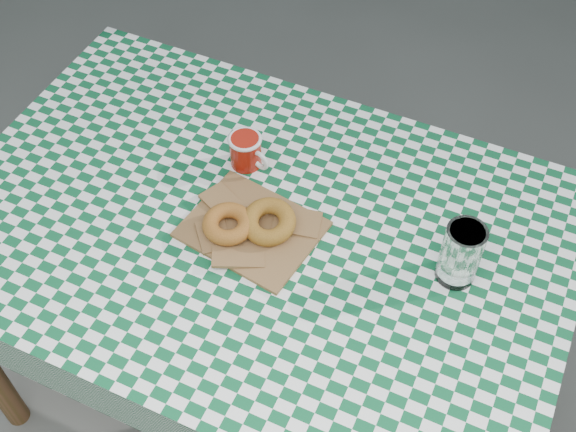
{
  "coord_description": "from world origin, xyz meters",
  "views": [
    {
      "loc": [
        0.44,
        -0.71,
        1.96
      ],
      "look_at": [
        0.04,
        0.14,
        0.79
      ],
      "focal_mm": 45.49,
      "sensor_mm": 36.0,
      "label": 1
    }
  ],
  "objects_px": {
    "paper_bag": "(252,228)",
    "coffee_mug": "(246,151)",
    "table": "(260,319)",
    "drinking_glass": "(461,254)"
  },
  "relations": [
    {
      "from": "table",
      "to": "drinking_glass",
      "type": "bearing_deg",
      "value": 7.5
    },
    {
      "from": "drinking_glass",
      "to": "coffee_mug",
      "type": "bearing_deg",
      "value": 169.48
    },
    {
      "from": "table",
      "to": "paper_bag",
      "type": "distance_m",
      "value": 0.39
    },
    {
      "from": "coffee_mug",
      "to": "drinking_glass",
      "type": "height_order",
      "value": "drinking_glass"
    },
    {
      "from": "table",
      "to": "coffee_mug",
      "type": "distance_m",
      "value": 0.46
    },
    {
      "from": "paper_bag",
      "to": "coffee_mug",
      "type": "bearing_deg",
      "value": 120.64
    },
    {
      "from": "table",
      "to": "coffee_mug",
      "type": "bearing_deg",
      "value": 122.22
    },
    {
      "from": "paper_bag",
      "to": "drinking_glass",
      "type": "bearing_deg",
      "value": 9.7
    },
    {
      "from": "coffee_mug",
      "to": "drinking_glass",
      "type": "bearing_deg",
      "value": 6.54
    },
    {
      "from": "drinking_glass",
      "to": "table",
      "type": "bearing_deg",
      "value": -172.17
    }
  ]
}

